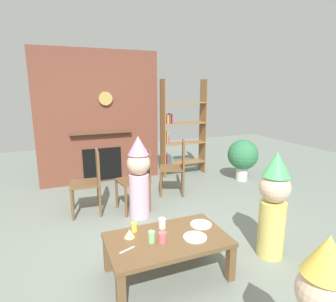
{
  "coord_description": "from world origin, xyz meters",
  "views": [
    {
      "loc": [
        -1.08,
        -2.61,
        1.73
      ],
      "look_at": [
        0.15,
        0.4,
        1.0
      ],
      "focal_mm": 29.92,
      "sensor_mm": 36.0,
      "label": 1
    }
  ],
  "objects": [
    {
      "name": "ground_plane",
      "position": [
        0.0,
        0.0,
        0.0
      ],
      "size": [
        12.0,
        12.0,
        0.0
      ],
      "primitive_type": "plane",
      "color": "gray"
    },
    {
      "name": "brick_fireplace_feature",
      "position": [
        -0.31,
        2.6,
        1.19
      ],
      "size": [
        2.2,
        0.28,
        2.4
      ],
      "color": "brown",
      "rests_on": "ground_plane"
    },
    {
      "name": "bookshelf",
      "position": [
        1.24,
        2.4,
        0.87
      ],
      "size": [
        0.9,
        0.28,
        1.9
      ],
      "color": "olive",
      "rests_on": "ground_plane"
    },
    {
      "name": "coffee_table",
      "position": [
        -0.2,
        -0.45,
        0.33
      ],
      "size": [
        1.11,
        0.66,
        0.39
      ],
      "color": "brown",
      "rests_on": "ground_plane"
    },
    {
      "name": "paper_cup_near_left",
      "position": [
        -0.27,
        -0.5,
        0.43
      ],
      "size": [
        0.07,
        0.07,
        0.09
      ],
      "primitive_type": "cylinder",
      "color": "#E5666B",
      "rests_on": "coffee_table"
    },
    {
      "name": "paper_cup_near_right",
      "position": [
        -0.45,
        -0.21,
        0.43
      ],
      "size": [
        0.06,
        0.06,
        0.09
      ],
      "primitive_type": "cylinder",
      "color": "#F2CC4C",
      "rests_on": "coffee_table"
    },
    {
      "name": "paper_cup_center",
      "position": [
        -0.18,
        -0.25,
        0.44
      ],
      "size": [
        0.07,
        0.07,
        0.1
      ],
      "primitive_type": "cylinder",
      "color": "silver",
      "rests_on": "coffee_table"
    },
    {
      "name": "paper_cup_far_left",
      "position": [
        -0.36,
        -0.46,
        0.44
      ],
      "size": [
        0.06,
        0.06,
        0.1
      ],
      "primitive_type": "cylinder",
      "color": "#8CD18C",
      "rests_on": "coffee_table"
    },
    {
      "name": "paper_plate_front",
      "position": [
        0.2,
        -0.35,
        0.39
      ],
      "size": [
        0.21,
        0.21,
        0.01
      ],
      "primitive_type": "cylinder",
      "color": "white",
      "rests_on": "coffee_table"
    },
    {
      "name": "paper_plate_rear",
      "position": [
        0.03,
        -0.54,
        0.39
      ],
      "size": [
        0.22,
        0.22,
        0.01
      ],
      "primitive_type": "cylinder",
      "color": "white",
      "rests_on": "coffee_table"
    },
    {
      "name": "birthday_cake_slice",
      "position": [
        -0.52,
        -0.31,
        0.43
      ],
      "size": [
        0.1,
        0.1,
        0.08
      ],
      "primitive_type": "cone",
      "color": "#EAC68C",
      "rests_on": "coffee_table"
    },
    {
      "name": "table_fork",
      "position": [
        -0.6,
        -0.5,
        0.39
      ],
      "size": [
        0.15,
        0.07,
        0.01
      ],
      "primitive_type": "cube",
      "rotation": [
        0.0,
        0.0,
        0.36
      ],
      "color": "silver",
      "rests_on": "coffee_table"
    },
    {
      "name": "child_in_pink",
      "position": [
        0.92,
        -0.56,
        0.59
      ],
      "size": [
        0.31,
        0.31,
        1.12
      ],
      "rotation": [
        0.0,
        0.0,
        3.05
      ],
      "color": "#E0CC66",
      "rests_on": "ground_plane"
    },
    {
      "name": "child_by_the_chairs",
      "position": [
        -0.09,
        0.85,
        0.59
      ],
      "size": [
        0.31,
        0.31,
        1.12
      ],
      "rotation": [
        0.0,
        0.0,
        -1.66
      ],
      "color": "#EAB2C6",
      "rests_on": "ground_plane"
    },
    {
      "name": "dining_chair_left",
      "position": [
        -0.66,
        1.22,
        0.51
      ],
      "size": [
        0.43,
        0.43,
        0.9
      ],
      "rotation": [
        0.0,
        0.0,
        3.06
      ],
      "color": "brown",
      "rests_on": "ground_plane"
    },
    {
      "name": "dining_chair_middle",
      "position": [
        -0.02,
        1.12,
        0.51
      ],
      "size": [
        0.45,
        0.45,
        0.9
      ],
      "rotation": [
        0.0,
        0.0,
        3.29
      ],
      "color": "brown",
      "rests_on": "ground_plane"
    },
    {
      "name": "dining_chair_right",
      "position": [
        0.75,
        1.44,
        0.51
      ],
      "size": [
        0.52,
        0.52,
        0.9
      ],
      "rotation": [
        0.0,
        0.0,
        2.74
      ],
      "color": "brown",
      "rests_on": "ground_plane"
    },
    {
      "name": "potted_plant_tall",
      "position": [
        2.17,
        1.6,
        0.48
      ],
      "size": [
        0.57,
        0.57,
        0.79
      ],
      "color": "beige",
      "rests_on": "ground_plane"
    }
  ]
}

